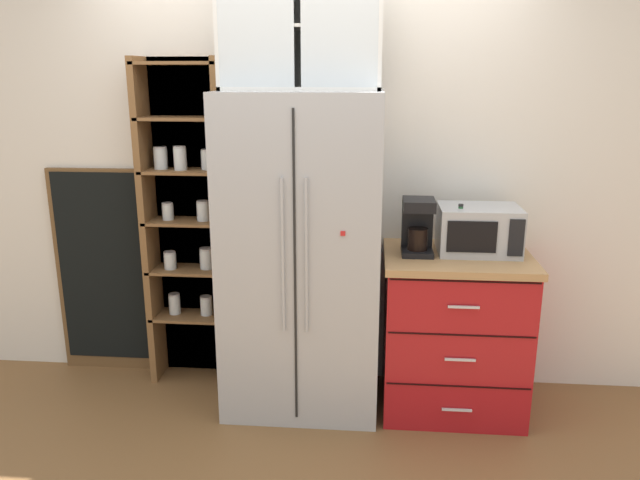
{
  "coord_description": "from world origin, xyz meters",
  "views": [
    {
      "loc": [
        0.39,
        -3.23,
        1.89
      ],
      "look_at": [
        0.1,
        0.03,
        0.99
      ],
      "focal_mm": 34.11,
      "sensor_mm": 36.0,
      "label": 1
    }
  ],
  "objects": [
    {
      "name": "microwave",
      "position": [
        0.98,
        0.09,
        1.05
      ],
      "size": [
        0.44,
        0.33,
        0.26
      ],
      "color": "#ADAFB5",
      "rests_on": "counter_cabinet"
    },
    {
      "name": "chalkboard_menu",
      "position": [
        -1.32,
        0.33,
        0.67
      ],
      "size": [
        0.6,
        0.04,
        1.33
      ],
      "color": "brown",
      "rests_on": "ground"
    },
    {
      "name": "refrigerator",
      "position": [
        0.0,
        0.03,
        0.9
      ],
      "size": [
        0.87,
        0.67,
        1.8
      ],
      "color": "#ADAFB5",
      "rests_on": "ground"
    },
    {
      "name": "bottle_cobalt",
      "position": [
        0.86,
        0.03,
        1.04
      ],
      "size": [
        0.07,
        0.07,
        0.26
      ],
      "color": "navy",
      "rests_on": "counter_cabinet"
    },
    {
      "name": "upper_cabinet",
      "position": [
        0.0,
        0.07,
        2.12
      ],
      "size": [
        0.83,
        0.32,
        0.63
      ],
      "color": "silver",
      "rests_on": "refrigerator"
    },
    {
      "name": "ground_plane",
      "position": [
        0.0,
        0.0,
        0.0
      ],
      "size": [
        10.75,
        10.75,
        0.0
      ],
      "primitive_type": "plane",
      "color": "brown"
    },
    {
      "name": "wall_back_cream",
      "position": [
        0.0,
        0.4,
        1.27
      ],
      "size": [
        5.05,
        0.1,
        2.55
      ],
      "primitive_type": "cube",
      "color": "silver",
      "rests_on": "ground"
    },
    {
      "name": "mug_red",
      "position": [
        0.87,
        0.07,
        0.97
      ],
      "size": [
        0.12,
        0.09,
        0.1
      ],
      "color": "red",
      "rests_on": "counter_cabinet"
    },
    {
      "name": "mug_cream",
      "position": [
        0.87,
        0.04,
        0.97
      ],
      "size": [
        0.11,
        0.07,
        0.09
      ],
      "color": "silver",
      "rests_on": "counter_cabinet"
    },
    {
      "name": "pantry_shelf_column",
      "position": [
        -0.73,
        0.3,
        1.01
      ],
      "size": [
        0.55,
        0.26,
        1.98
      ],
      "color": "brown",
      "rests_on": "ground"
    },
    {
      "name": "counter_cabinet",
      "position": [
        0.86,
        0.04,
        0.46
      ],
      "size": [
        0.81,
        0.65,
        0.92
      ],
      "color": "#A8161C",
      "rests_on": "ground"
    },
    {
      "name": "coffee_maker",
      "position": [
        0.64,
        0.05,
        1.08
      ],
      "size": [
        0.17,
        0.2,
        0.31
      ],
      "color": "black",
      "rests_on": "counter_cabinet"
    },
    {
      "name": "bottle_green",
      "position": [
        0.86,
        0.04,
        1.05
      ],
      "size": [
        0.06,
        0.06,
        0.28
      ],
      "color": "#285B33",
      "rests_on": "counter_cabinet"
    }
  ]
}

